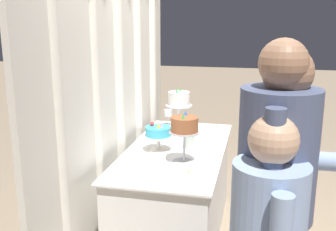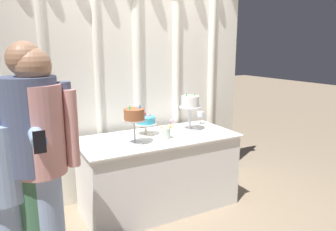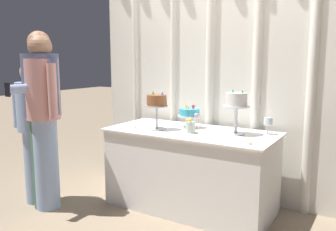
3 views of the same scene
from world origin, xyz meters
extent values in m
plane|color=gray|center=(0.00, 0.00, 0.00)|extent=(24.00, 24.00, 0.00)
cube|color=white|center=(0.00, 0.60, 1.40)|extent=(2.81, 0.04, 2.81)
cylinder|color=white|center=(-1.02, 0.58, 1.40)|extent=(0.07, 0.07, 2.81)
cylinder|color=white|center=(-0.48, 0.58, 1.40)|extent=(0.07, 0.07, 2.81)
cylinder|color=white|center=(-0.02, 0.58, 1.40)|extent=(0.10, 0.10, 2.81)
cylinder|color=white|center=(0.49, 0.58, 1.40)|extent=(0.09, 0.09, 2.81)
cylinder|color=white|center=(1.01, 0.58, 1.40)|extent=(0.09, 0.09, 2.81)
cube|color=white|center=(0.00, 0.10, 0.39)|extent=(1.61, 0.72, 0.78)
cube|color=white|center=(0.00, 0.10, 0.79)|extent=(1.66, 0.77, 0.01)
cylinder|color=#B2B2B7|center=(-0.32, -0.02, 0.80)|extent=(0.18, 0.18, 0.01)
cylinder|color=#B2B2B7|center=(-0.32, -0.02, 0.92)|extent=(0.02, 0.02, 0.22)
cylinder|color=#B2B2B7|center=(-0.32, -0.02, 1.03)|extent=(0.22, 0.22, 0.01)
cylinder|color=#995633|center=(-0.32, -0.02, 1.09)|extent=(0.20, 0.20, 0.11)
cone|color=blue|center=(-0.26, -0.02, 1.16)|extent=(0.03, 0.03, 0.04)
cone|color=green|center=(-0.36, -0.02, 1.16)|extent=(0.03, 0.03, 0.04)
cylinder|color=silver|center=(-0.09, 0.23, 0.80)|extent=(0.17, 0.17, 0.01)
cylinder|color=silver|center=(-0.09, 0.23, 0.86)|extent=(0.03, 0.03, 0.10)
cylinder|color=silver|center=(-0.09, 0.23, 0.92)|extent=(0.24, 0.24, 0.01)
cylinder|color=#3DB2D1|center=(-0.09, 0.23, 0.96)|extent=(0.21, 0.21, 0.07)
cone|color=#DB333D|center=(-0.04, 0.22, 1.01)|extent=(0.02, 0.02, 0.03)
sphere|color=#DB333D|center=(-0.07, 0.29, 1.01)|extent=(0.03, 0.03, 0.03)
cone|color=yellow|center=(-0.12, 0.22, 1.01)|extent=(0.03, 0.03, 0.04)
cone|color=pink|center=(-0.08, 0.21, 1.01)|extent=(0.03, 0.03, 0.04)
cylinder|color=silver|center=(0.43, 0.17, 0.80)|extent=(0.17, 0.17, 0.01)
cylinder|color=silver|center=(0.43, 0.17, 0.93)|extent=(0.03, 0.03, 0.24)
cylinder|color=silver|center=(0.43, 0.17, 1.06)|extent=(0.25, 0.25, 0.01)
cylinder|color=white|center=(0.43, 0.17, 1.12)|extent=(0.20, 0.20, 0.12)
cone|color=green|center=(0.49, 0.17, 1.20)|extent=(0.02, 0.02, 0.03)
cone|color=green|center=(0.39, 0.18, 1.20)|extent=(0.03, 0.03, 0.04)
cylinder|color=silver|center=(0.69, 0.33, 0.80)|extent=(0.06, 0.06, 0.00)
cylinder|color=silver|center=(0.69, 0.33, 0.84)|extent=(0.01, 0.01, 0.09)
cylinder|color=silver|center=(0.69, 0.33, 0.92)|extent=(0.08, 0.08, 0.06)
cylinder|color=#B2C1B2|center=(0.04, 0.01, 0.85)|extent=(0.09, 0.09, 0.11)
sphere|color=#CC9EC6|center=(0.11, 0.01, 0.97)|extent=(0.04, 0.04, 0.04)
sphere|color=#E5C666|center=(0.07, -0.04, 0.93)|extent=(0.04, 0.04, 0.04)
sphere|color=silver|center=(0.10, 0.02, 0.91)|extent=(0.03, 0.03, 0.03)
sphere|color=#E5C666|center=(0.00, 0.02, 0.91)|extent=(0.03, 0.03, 0.03)
cylinder|color=beige|center=(-0.52, -0.10, 0.80)|extent=(0.04, 0.04, 0.02)
sphere|color=#F9CC4C|center=(-0.52, -0.10, 0.82)|extent=(0.01, 0.01, 0.01)
cylinder|color=beige|center=(0.68, -0.16, 0.80)|extent=(0.04, 0.04, 0.02)
sphere|color=#F9CC4C|center=(0.68, -0.16, 0.82)|extent=(0.01, 0.01, 0.01)
cylinder|color=#93ADD6|center=(-1.45, -0.59, 0.38)|extent=(0.27, 0.27, 0.76)
cylinder|color=#93ADD6|center=(-1.45, -0.59, 1.01)|extent=(0.37, 0.37, 0.50)
sphere|color=tan|center=(-1.45, -0.59, 1.36)|extent=(0.20, 0.20, 0.20)
cube|color=maroon|center=(-1.45, -0.73, 1.04)|extent=(0.04, 0.01, 0.32)
cylinder|color=#93ADD6|center=(-1.65, -0.63, 1.00)|extent=(0.08, 0.08, 0.44)
cylinder|color=#93ADD6|center=(-1.26, -0.77, 1.22)|extent=(0.08, 0.44, 0.08)
cube|color=black|center=(-1.26, -0.99, 1.22)|extent=(0.06, 0.01, 0.12)
cylinder|color=#3D6B4C|center=(-1.26, -0.62, 0.47)|extent=(0.28, 0.28, 0.93)
cylinder|color=#4C5675|center=(-1.26, -0.62, 1.24)|extent=(0.39, 0.39, 0.60)
sphere|color=#A37556|center=(-1.26, -0.62, 1.64)|extent=(0.21, 0.21, 0.21)
cube|color=#232328|center=(-1.26, -0.78, 1.27)|extent=(0.04, 0.01, 0.39)
cylinder|color=#4C5675|center=(-1.48, -0.59, 1.23)|extent=(0.08, 0.08, 0.53)
cylinder|color=#4C5675|center=(-1.05, -0.65, 1.23)|extent=(0.08, 0.08, 0.53)
cylinder|color=#93ADD6|center=(-1.23, -0.64, 0.46)|extent=(0.28, 0.28, 0.91)
cylinder|color=#D6938E|center=(-1.23, -0.64, 1.20)|extent=(0.39, 0.39, 0.58)
sphere|color=#A37556|center=(-1.23, -0.64, 1.60)|extent=(0.23, 0.23, 0.23)
cube|color=#334284|center=(-1.23, -0.79, 1.23)|extent=(0.04, 0.02, 0.37)
cylinder|color=#D6938E|center=(-1.42, -0.60, 1.19)|extent=(0.08, 0.08, 0.51)
cylinder|color=#D6938E|center=(-1.03, -0.69, 1.19)|extent=(0.08, 0.08, 0.51)
camera|label=1|loc=(-3.01, -0.52, 1.83)|focal=42.38mm
camera|label=2|loc=(-1.41, -2.71, 1.72)|focal=33.40mm
camera|label=3|loc=(1.56, -2.89, 1.48)|focal=37.52mm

